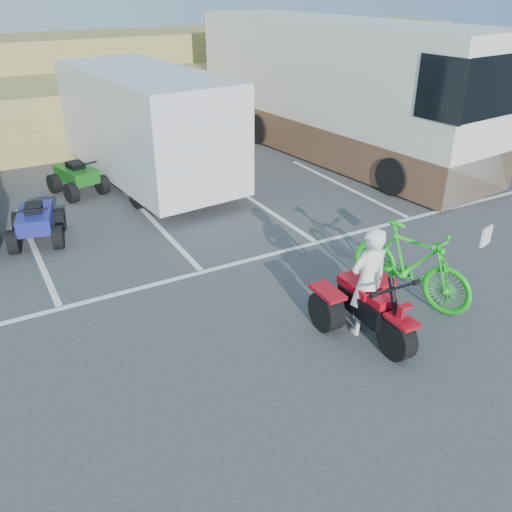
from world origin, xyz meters
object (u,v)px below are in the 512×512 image
red_trike_atv (369,335)px  rv_motorhome (334,98)px  green_dirt_bike (411,264)px  cargo_trailer (147,124)px  quad_atv_blue (40,241)px  quad_atv_green (80,193)px  rider (368,282)px

red_trike_atv → rv_motorhome: size_ratio=0.16×
green_dirt_bike → cargo_trailer: 8.44m
quad_atv_blue → rv_motorhome: bearing=27.7°
quad_atv_blue → quad_atv_green: same height
red_trike_atv → cargo_trailer: cargo_trailer is taller
green_dirt_bike → cargo_trailer: cargo_trailer is taller
cargo_trailer → rv_motorhome: bearing=-6.5°
rider → quad_atv_blue: (-4.01, 6.10, -0.92)m
red_trike_atv → quad_atv_blue: (-4.00, 6.25, 0.00)m
rider → cargo_trailer: 8.65m
cargo_trailer → quad_atv_blue: (-3.44, -2.50, -1.62)m
cargo_trailer → quad_atv_green: bearing=172.5°
red_trike_atv → green_dirt_bike: 1.59m
cargo_trailer → quad_atv_green: (-1.99, 0.06, -1.62)m
rv_motorhome → rider: bearing=-129.1°
rv_motorhome → quad_atv_green: (-8.14, 0.12, -1.73)m
red_trike_atv → green_dirt_bike: bearing=24.8°
quad_atv_green → rider: bearing=-88.0°
cargo_trailer → rv_motorhome: rv_motorhome is taller
quad_atv_green → red_trike_atv: bearing=-88.3°
quad_atv_blue → quad_atv_green: size_ratio=1.00×
rv_motorhome → quad_atv_blue: (-9.58, -2.43, -1.73)m
red_trike_atv → rider: bearing=90.0°
red_trike_atv → green_dirt_bike: green_dirt_bike is taller
red_trike_atv → cargo_trailer: (-0.57, 8.75, 1.62)m
green_dirt_bike → quad_atv_blue: (-5.32, 5.68, -0.69)m
rider → rv_motorhome: bearing=-121.8°
rider → green_dirt_bike: 1.39m
green_dirt_bike → rv_motorhome: rv_motorhome is taller
green_dirt_bike → quad_atv_blue: green_dirt_bike is taller
rider → green_dirt_bike: size_ratio=0.79×
rider → quad_atv_blue: 7.35m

